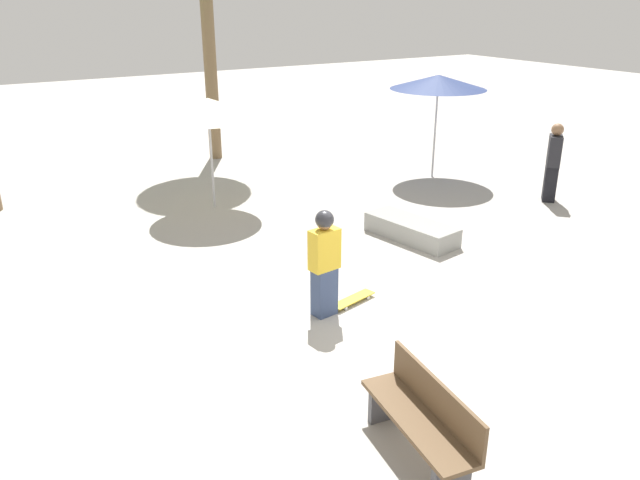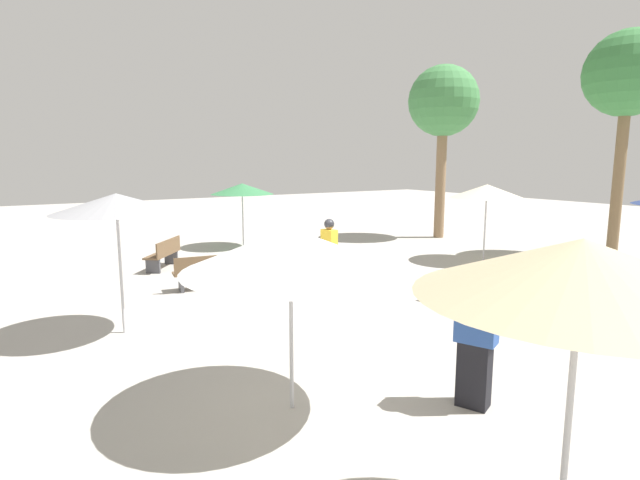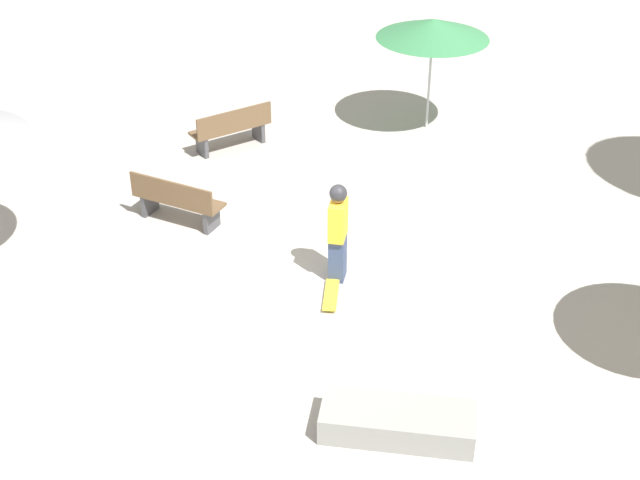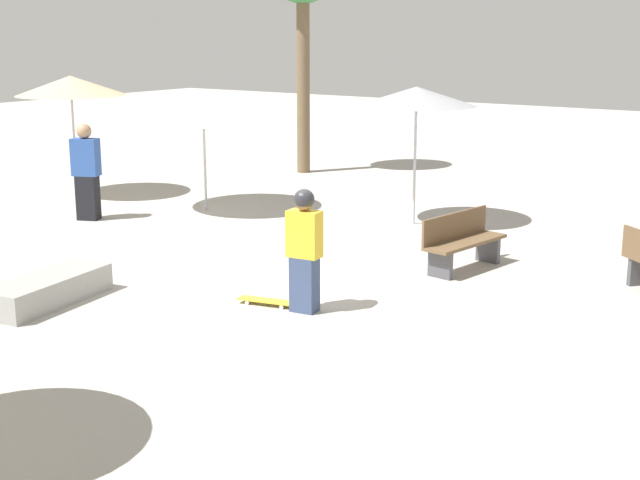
{
  "view_description": "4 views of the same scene",
  "coord_description": "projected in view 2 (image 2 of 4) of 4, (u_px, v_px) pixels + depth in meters",
  "views": [
    {
      "loc": [
        -5.2,
        -5.96,
        4.37
      ],
      "look_at": [
        -0.88,
        1.09,
        1.09
      ],
      "focal_mm": 35.0,
      "sensor_mm": 36.0,
      "label": 1
    },
    {
      "loc": [
        9.7,
        -6.12,
        3.1
      ],
      "look_at": [
        -0.72,
        0.47,
        1.11
      ],
      "focal_mm": 28.0,
      "sensor_mm": 36.0,
      "label": 2
    },
    {
      "loc": [
        9.87,
        4.15,
        7.7
      ],
      "look_at": [
        -0.33,
        0.81,
        1.01
      ],
      "focal_mm": 50.0,
      "sensor_mm": 36.0,
      "label": 3
    },
    {
      "loc": [
        -7.37,
        9.73,
        3.57
      ],
      "look_at": [
        -0.86,
        0.44,
        0.84
      ],
      "focal_mm": 50.0,
      "sensor_mm": 36.0,
      "label": 4
    }
  ],
  "objects": [
    {
      "name": "ground_plane",
      "position": [
        319.0,
        292.0,
        11.82
      ],
      "size": [
        60.0,
        60.0,
        0.0
      ],
      "primitive_type": "plane",
      "color": "#ADA8A0"
    },
    {
      "name": "skater_main",
      "position": [
        329.0,
        247.0,
        12.93
      ],
      "size": [
        0.45,
        0.29,
        1.6
      ],
      "rotation": [
        0.0,
        0.0,
        0.12
      ],
      "color": "#38476B",
      "rests_on": "ground_plane"
    },
    {
      "name": "skateboard",
      "position": [
        344.0,
        281.0,
        12.63
      ],
      "size": [
        0.82,
        0.38,
        0.07
      ],
      "rotation": [
        0.0,
        0.0,
        0.23
      ],
      "color": "gold",
      "rests_on": "ground_plane"
    },
    {
      "name": "concrete_ledge",
      "position": [
        462.0,
        288.0,
        11.43
      ],
      "size": [
        0.97,
        1.94,
        0.37
      ],
      "rotation": [
        0.0,
        0.0,
        1.73
      ],
      "color": "gray",
      "rests_on": "ground_plane"
    },
    {
      "name": "bench_near",
      "position": [
        164.0,
        254.0,
        14.31
      ],
      "size": [
        1.53,
        1.34,
        0.85
      ],
      "rotation": [
        0.0,
        0.0,
        2.47
      ],
      "color": "#47474C",
      "rests_on": "ground_plane"
    },
    {
      "name": "bench_far",
      "position": [
        208.0,
        272.0,
        12.01
      ],
      "size": [
        0.67,
        1.65,
        0.85
      ],
      "rotation": [
        0.0,
        0.0,
        1.42
      ],
      "color": "#47474C",
      "rests_on": "ground_plane"
    },
    {
      "name": "shade_umbrella_tan",
      "position": [
        581.0,
        268.0,
        3.45
      ],
      "size": [
        2.31,
        2.31,
        2.57
      ],
      "color": "#B7B7BC",
      "rests_on": "ground_plane"
    },
    {
      "name": "shade_umbrella_cream",
      "position": [
        487.0,
        191.0,
        15.13
      ],
      "size": [
        2.23,
        2.23,
        2.36
      ],
      "color": "#B7B7BC",
      "rests_on": "ground_plane"
    },
    {
      "name": "shade_umbrella_green",
      "position": [
        242.0,
        189.0,
        17.63
      ],
      "size": [
        2.21,
        2.21,
        2.27
      ],
      "color": "#B7B7BC",
      "rests_on": "ground_plane"
    },
    {
      "name": "shade_umbrella_grey",
      "position": [
        116.0,
        203.0,
        8.67
      ],
      "size": [
        2.17,
        2.17,
        2.52
      ],
      "color": "#B7B7BC",
      "rests_on": "ground_plane"
    },
    {
      "name": "shade_umbrella_white",
      "position": [
        290.0,
        249.0,
        5.99
      ],
      "size": [
        2.66,
        2.66,
        2.3
      ],
      "color": "#B7B7BC",
      "rests_on": "ground_plane"
    },
    {
      "name": "palm_tree_center_left",
      "position": [
        628.0,
        77.0,
        15.29
      ],
      "size": [
        2.62,
        2.62,
        7.03
      ],
      "color": "brown",
      "rests_on": "ground_plane"
    },
    {
      "name": "palm_tree_left",
      "position": [
        443.0,
        104.0,
        19.33
      ],
      "size": [
        2.72,
        2.72,
        6.72
      ],
      "color": "#896B4C",
      "rests_on": "ground_plane"
    },
    {
      "name": "bystander_far",
      "position": [
        476.0,
        338.0,
        6.22
      ],
      "size": [
        0.56,
        0.45,
        1.82
      ],
      "rotation": [
        0.0,
        0.0,
        3.55
      ],
      "color": "black",
      "rests_on": "ground_plane"
    }
  ]
}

